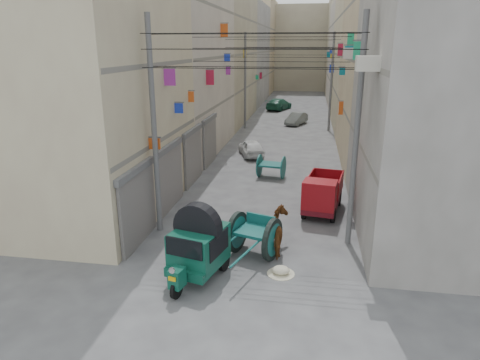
% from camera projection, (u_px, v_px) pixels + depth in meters
% --- Properties ---
extents(ground, '(140.00, 140.00, 0.00)m').
position_uv_depth(ground, '(217.00, 337.00, 10.61)').
color(ground, '#424244').
rests_on(ground, ground).
extents(building_row_left, '(8.00, 62.00, 14.00)m').
position_uv_depth(building_row_left, '(211.00, 51.00, 42.04)').
color(building_row_left, '#BFB591').
rests_on(building_row_left, ground).
extents(building_row_right, '(8.00, 62.00, 14.00)m').
position_uv_depth(building_row_right, '(379.00, 51.00, 39.56)').
color(building_row_right, '#9D9792').
rests_on(building_row_right, ground).
extents(end_cap_building, '(22.00, 10.00, 13.00)m').
position_uv_depth(end_cap_building, '(301.00, 48.00, 70.79)').
color(end_cap_building, '#ABA487').
rests_on(end_cap_building, ground).
extents(shutters_left, '(0.18, 14.40, 2.88)m').
position_uv_depth(shutters_left, '(183.00, 164.00, 20.54)').
color(shutters_left, '#504F55').
rests_on(shutters_left, ground).
extents(signboards, '(8.22, 40.52, 5.67)m').
position_uv_depth(signboards, '(282.00, 98.00, 29.97)').
color(signboards, gold).
rests_on(signboards, ground).
extents(ac_units, '(0.70, 6.55, 3.35)m').
position_uv_depth(ac_units, '(361.00, 30.00, 15.03)').
color(ac_units, beige).
rests_on(ac_units, ground).
extents(utility_poles, '(7.40, 22.20, 8.00)m').
position_uv_depth(utility_poles, '(277.00, 97.00, 25.42)').
color(utility_poles, '#565759').
rests_on(utility_poles, ground).
extents(overhead_cables, '(7.40, 22.52, 1.12)m').
position_uv_depth(overhead_cables, '(274.00, 49.00, 22.14)').
color(overhead_cables, black).
rests_on(overhead_cables, ground).
extents(auto_rickshaw, '(1.90, 2.71, 1.84)m').
position_uv_depth(auto_rickshaw, '(198.00, 245.00, 13.10)').
color(auto_rickshaw, black).
rests_on(auto_rickshaw, ground).
extents(tonga_cart, '(2.13, 3.41, 1.44)m').
position_uv_depth(tonga_cart, '(254.00, 235.00, 14.56)').
color(tonga_cart, black).
rests_on(tonga_cart, ground).
extents(mini_truck, '(1.84, 3.24, 1.72)m').
position_uv_depth(mini_truck, '(322.00, 197.00, 18.04)').
color(mini_truck, black).
rests_on(mini_truck, ground).
extents(second_cart, '(1.57, 1.43, 1.24)m').
position_uv_depth(second_cart, '(271.00, 166.00, 23.28)').
color(second_cart, '#12514E').
rests_on(second_cart, ground).
extents(feed_sack, '(0.55, 0.44, 0.27)m').
position_uv_depth(feed_sack, '(281.00, 270.00, 13.50)').
color(feed_sack, '#BFB99E').
rests_on(feed_sack, ground).
extents(horse, '(1.12, 1.86, 1.47)m').
position_uv_depth(horse, '(280.00, 232.00, 14.86)').
color(horse, brown).
rests_on(horse, ground).
extents(distant_car_white, '(2.28, 3.42, 1.08)m').
position_uv_depth(distant_car_white, '(251.00, 148.00, 27.94)').
color(distant_car_white, silver).
rests_on(distant_car_white, ground).
extents(distant_car_grey, '(2.10, 3.42, 1.06)m').
position_uv_depth(distant_car_grey, '(296.00, 119.00, 39.13)').
color(distant_car_grey, '#575C59').
rests_on(distant_car_grey, ground).
extents(distant_car_green, '(3.04, 4.69, 1.26)m').
position_uv_depth(distant_car_green, '(279.00, 104.00, 48.22)').
color(distant_car_green, '#1E5A43').
rests_on(distant_car_green, ground).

